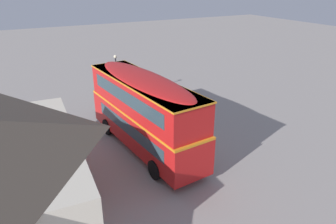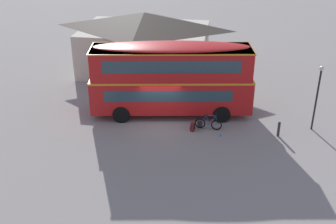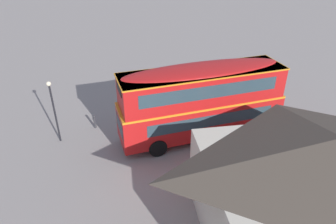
{
  "view_description": "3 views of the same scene",
  "coord_description": "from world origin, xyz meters",
  "views": [
    {
      "loc": [
        -15.6,
        8.18,
        9.99
      ],
      "look_at": [
        0.55,
        -0.37,
        2.18
      ],
      "focal_mm": 33.44,
      "sensor_mm": 36.0,
      "label": 1
    },
    {
      "loc": [
        2.62,
        -23.42,
        12.37
      ],
      "look_at": [
        0.54,
        -0.9,
        1.2
      ],
      "focal_mm": 44.66,
      "sensor_mm": 36.0,
      "label": 2
    },
    {
      "loc": [
        6.11,
        17.15,
        11.39
      ],
      "look_at": [
        2.47,
        0.47,
        1.54
      ],
      "focal_mm": 32.98,
      "sensor_mm": 36.0,
      "label": 3
    }
  ],
  "objects": [
    {
      "name": "ground_plane",
      "position": [
        0.0,
        0.0,
        0.0
      ],
      "size": [
        120.0,
        120.0,
        0.0
      ],
      "primitive_type": "plane",
      "color": "gray"
    },
    {
      "name": "touring_bicycle",
      "position": [
        2.94,
        -0.62,
        0.37
      ],
      "size": [
        1.7,
        0.46,
        1.02
      ],
      "color": "black",
      "rests_on": "ground"
    },
    {
      "name": "street_lamp",
      "position": [
        9.37,
        -0.03,
        2.58
      ],
      "size": [
        0.28,
        0.28,
        4.12
      ],
      "color": "black",
      "rests_on": "ground"
    },
    {
      "name": "backpack_on_ground",
      "position": [
        2.05,
        -0.93,
        0.29
      ],
      "size": [
        0.32,
        0.36,
        0.56
      ],
      "color": "maroon",
      "rests_on": "ground"
    },
    {
      "name": "pub_building",
      "position": [
        -2.29,
        9.3,
        2.47
      ],
      "size": [
        10.8,
        7.62,
        4.84
      ],
      "color": "beige",
      "rests_on": "ground"
    },
    {
      "name": "kerb_bollard",
      "position": [
        7.18,
        -1.11,
        0.5
      ],
      "size": [
        0.16,
        0.16,
        0.97
      ],
      "color": "#333338",
      "rests_on": "ground"
    },
    {
      "name": "water_bottle_blue_sports",
      "position": [
        3.75,
        -1.49,
        0.1
      ],
      "size": [
        0.07,
        0.07,
        0.21
      ],
      "color": "#338CBF",
      "rests_on": "ground"
    },
    {
      "name": "double_decker_bus",
      "position": [
        0.55,
        1.28,
        2.64
      ],
      "size": [
        10.45,
        3.51,
        4.79
      ],
      "color": "black",
      "rests_on": "ground"
    }
  ]
}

